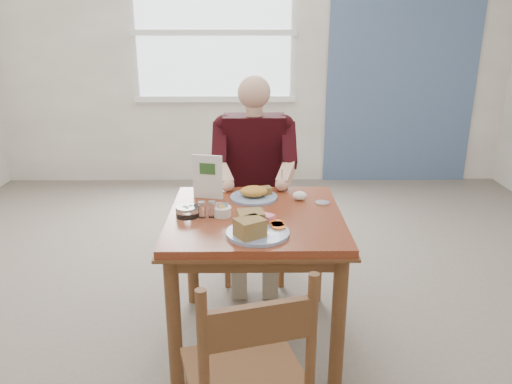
{
  "coord_description": "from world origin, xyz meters",
  "views": [
    {
      "loc": [
        -0.03,
        -2.43,
        1.7
      ],
      "look_at": [
        0.0,
        0.0,
        0.87
      ],
      "focal_mm": 35.0,
      "sensor_mm": 36.0,
      "label": 1
    }
  ],
  "objects_px": {
    "chair_far": "(254,209)",
    "far_plate": "(255,194)",
    "diner": "(254,166)",
    "near_plate": "(255,227)",
    "table": "(255,234)",
    "chair_near": "(248,381)"
  },
  "relations": [
    {
      "from": "chair_far",
      "to": "near_plate",
      "type": "bearing_deg",
      "value": -90.34
    },
    {
      "from": "diner",
      "to": "near_plate",
      "type": "distance_m",
      "value": 0.97
    },
    {
      "from": "chair_far",
      "to": "far_plate",
      "type": "distance_m",
      "value": 0.63
    },
    {
      "from": "chair_near",
      "to": "near_plate",
      "type": "relative_size",
      "value": 2.4
    },
    {
      "from": "chair_near",
      "to": "table",
      "type": "bearing_deg",
      "value": 87.87
    },
    {
      "from": "near_plate",
      "to": "diner",
      "type": "bearing_deg",
      "value": 89.62
    },
    {
      "from": "table",
      "to": "chair_far",
      "type": "distance_m",
      "value": 0.81
    },
    {
      "from": "diner",
      "to": "chair_far",
      "type": "bearing_deg",
      "value": 90.01
    },
    {
      "from": "chair_far",
      "to": "diner",
      "type": "height_order",
      "value": "diner"
    },
    {
      "from": "diner",
      "to": "table",
      "type": "bearing_deg",
      "value": -90.0
    },
    {
      "from": "chair_near",
      "to": "far_plate",
      "type": "height_order",
      "value": "chair_near"
    },
    {
      "from": "diner",
      "to": "near_plate",
      "type": "relative_size",
      "value": 3.49
    },
    {
      "from": "far_plate",
      "to": "table",
      "type": "bearing_deg",
      "value": -89.61
    },
    {
      "from": "table",
      "to": "chair_near",
      "type": "distance_m",
      "value": 0.97
    },
    {
      "from": "chair_far",
      "to": "near_plate",
      "type": "height_order",
      "value": "chair_far"
    },
    {
      "from": "chair_far",
      "to": "far_plate",
      "type": "height_order",
      "value": "chair_far"
    },
    {
      "from": "chair_far",
      "to": "chair_near",
      "type": "height_order",
      "value": "same"
    },
    {
      "from": "table",
      "to": "near_plate",
      "type": "distance_m",
      "value": 0.3
    },
    {
      "from": "chair_far",
      "to": "chair_near",
      "type": "relative_size",
      "value": 1.0
    },
    {
      "from": "chair_near",
      "to": "far_plate",
      "type": "xyz_separation_m",
      "value": [
        0.03,
        1.2,
        0.3
      ]
    },
    {
      "from": "table",
      "to": "diner",
      "type": "xyz_separation_m",
      "value": [
        0.0,
        0.71,
        0.17
      ]
    },
    {
      "from": "diner",
      "to": "far_plate",
      "type": "relative_size",
      "value": 4.11
    }
  ]
}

